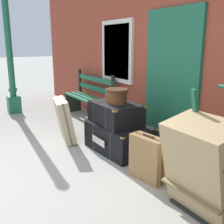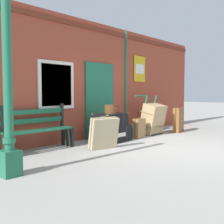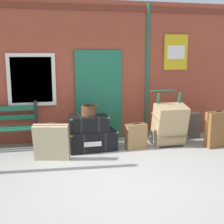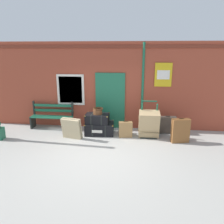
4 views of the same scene
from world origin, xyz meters
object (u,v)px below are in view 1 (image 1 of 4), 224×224
(suitcase_charcoal, at_px, (148,158))
(porters_trolley, at_px, (215,181))
(steamer_trunk_base, at_px, (119,137))
(suitcase_olive, at_px, (64,120))
(steamer_trunk_middle, at_px, (115,113))
(platform_bench, at_px, (89,98))
(lamp_post, at_px, (11,66))
(round_hatbox, at_px, (116,95))
(large_brown_trunk, at_px, (205,166))

(suitcase_charcoal, bearing_deg, porters_trolley, 16.52)
(steamer_trunk_base, bearing_deg, suitcase_charcoal, -11.96)
(suitcase_olive, bearing_deg, suitcase_charcoal, 10.66)
(steamer_trunk_middle, bearing_deg, suitcase_olive, -147.07)
(platform_bench, xyz_separation_m, steamer_trunk_middle, (1.84, -0.48, 0.14))
(lamp_post, distance_m, suitcase_olive, 2.55)
(steamer_trunk_middle, height_order, suitcase_charcoal, steamer_trunk_middle)
(lamp_post, bearing_deg, steamer_trunk_base, 14.54)
(round_hatbox, height_order, porters_trolley, porters_trolley)
(porters_trolley, bearing_deg, platform_bench, 173.44)
(lamp_post, distance_m, suitcase_charcoal, 4.34)
(lamp_post, relative_size, suitcase_olive, 3.95)
(lamp_post, bearing_deg, suitcase_charcoal, 8.78)
(steamer_trunk_middle, xyz_separation_m, suitcase_olive, (-0.79, -0.51, -0.22))
(suitcase_charcoal, bearing_deg, round_hatbox, 169.72)
(lamp_post, xyz_separation_m, steamer_trunk_base, (3.27, 0.85, -0.90))
(round_hatbox, xyz_separation_m, suitcase_charcoal, (0.99, -0.18, -0.59))
(steamer_trunk_middle, height_order, suitcase_olive, steamer_trunk_middle)
(steamer_trunk_base, height_order, large_brown_trunk, large_brown_trunk)
(porters_trolley, relative_size, suitcase_charcoal, 2.05)
(platform_bench, bearing_deg, porters_trolley, -6.56)
(round_hatbox, height_order, suitcase_olive, round_hatbox)
(steamer_trunk_middle, height_order, large_brown_trunk, large_brown_trunk)
(round_hatbox, relative_size, suitcase_olive, 0.47)
(platform_bench, bearing_deg, suitcase_charcoal, -12.90)
(platform_bench, xyz_separation_m, large_brown_trunk, (3.63, -0.59, 0.03))
(platform_bench, bearing_deg, lamp_post, -136.52)
(suitcase_olive, bearing_deg, round_hatbox, 32.58)
(steamer_trunk_middle, distance_m, suitcase_olive, 0.97)
(platform_bench, height_order, suitcase_olive, platform_bench)
(large_brown_trunk, bearing_deg, platform_bench, 170.71)
(lamp_post, bearing_deg, porters_trolley, 10.03)
(steamer_trunk_base, xyz_separation_m, round_hatbox, (-0.05, -0.02, 0.65))
(lamp_post, bearing_deg, suitcase_olive, 7.38)
(steamer_trunk_base, height_order, round_hatbox, round_hatbox)
(platform_bench, distance_m, suitcase_olive, 1.44)
(steamer_trunk_base, height_order, steamer_trunk_middle, steamer_trunk_middle)
(lamp_post, xyz_separation_m, large_brown_trunk, (5.00, 0.71, -0.63))
(suitcase_olive, distance_m, suitcase_charcoal, 1.83)
(platform_bench, height_order, suitcase_charcoal, platform_bench)
(suitcase_charcoal, bearing_deg, large_brown_trunk, 4.15)
(lamp_post, height_order, suitcase_charcoal, lamp_post)
(steamer_trunk_base, relative_size, round_hatbox, 3.02)
(suitcase_olive, bearing_deg, large_brown_trunk, 8.69)
(porters_trolley, xyz_separation_m, suitcase_olive, (-2.58, -0.57, 0.09))
(lamp_post, bearing_deg, steamer_trunk_middle, 14.42)
(steamer_trunk_base, bearing_deg, suitcase_olive, -147.97)
(steamer_trunk_base, distance_m, porters_trolley, 1.73)
(platform_bench, relative_size, round_hatbox, 4.58)
(round_hatbox, xyz_separation_m, suitcase_olive, (-0.81, -0.52, -0.50))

